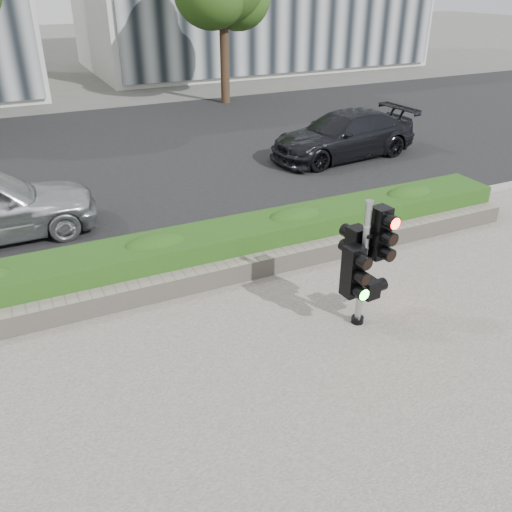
{
  "coord_description": "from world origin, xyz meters",
  "views": [
    {
      "loc": [
        -3.21,
        -5.59,
        4.72
      ],
      "look_at": [
        -0.25,
        0.6,
        1.15
      ],
      "focal_mm": 38.0,
      "sensor_mm": 36.0,
      "label": 1
    }
  ],
  "objects": [
    {
      "name": "sidewalk",
      "position": [
        0.0,
        -2.5,
        0.01
      ],
      "size": [
        16.0,
        11.0,
        0.03
      ],
      "primitive_type": "cube",
      "color": "#9E9389",
      "rests_on": "ground"
    },
    {
      "name": "car_dark",
      "position": [
        5.63,
        7.1,
        0.66
      ],
      "size": [
        4.53,
        2.13,
        1.28
      ],
      "primitive_type": "imported",
      "rotation": [
        0.0,
        0.0,
        -1.49
      ],
      "color": "black",
      "rests_on": "road"
    },
    {
      "name": "stone_wall",
      "position": [
        0.0,
        1.9,
        0.2
      ],
      "size": [
        12.0,
        0.32,
        0.34
      ],
      "primitive_type": "cube",
      "color": "gray",
      "rests_on": "sidewalk"
    },
    {
      "name": "road",
      "position": [
        0.0,
        10.0,
        0.01
      ],
      "size": [
        60.0,
        13.0,
        0.02
      ],
      "primitive_type": "cube",
      "color": "black",
      "rests_on": "ground"
    },
    {
      "name": "hedge",
      "position": [
        0.0,
        2.55,
        0.37
      ],
      "size": [
        12.0,
        1.0,
        0.68
      ],
      "primitive_type": "cube",
      "color": "#3C7423",
      "rests_on": "sidewalk"
    },
    {
      "name": "traffic_signal",
      "position": [
        1.15,
        -0.06,
        1.12
      ],
      "size": [
        0.7,
        0.53,
        1.98
      ],
      "rotation": [
        0.0,
        0.0,
        0.1
      ],
      "color": "black",
      "rests_on": "sidewalk"
    },
    {
      "name": "ground",
      "position": [
        0.0,
        0.0,
        0.0
      ],
      "size": [
        120.0,
        120.0,
        0.0
      ],
      "primitive_type": "plane",
      "color": "#51514C",
      "rests_on": "ground"
    },
    {
      "name": "curb",
      "position": [
        0.0,
        3.15,
        0.06
      ],
      "size": [
        60.0,
        0.25,
        0.12
      ],
      "primitive_type": "cube",
      "color": "gray",
      "rests_on": "ground"
    }
  ]
}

